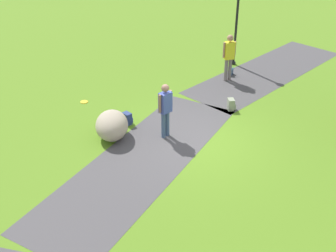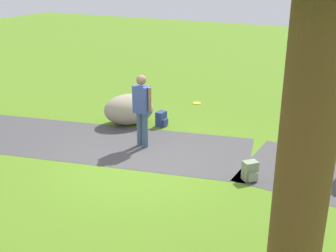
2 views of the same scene
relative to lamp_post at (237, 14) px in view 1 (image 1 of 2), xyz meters
name	(u,v)px [view 1 (image 1 of 2)]	position (x,y,z in m)	size (l,w,h in m)	color
ground_plane	(197,140)	(5.77, 2.59, -2.13)	(48.00, 48.00, 0.00)	#537B1F
footpath_segment_near	(267,72)	(-0.23, 1.49, -2.13)	(8.11, 2.81, 0.01)	#454344
footpath_segment_mid	(142,160)	(7.67, 2.12, -2.13)	(8.32, 4.02, 0.01)	#454344
lamp_post	(237,14)	(0.00, 0.00, 0.00)	(0.28, 0.28, 3.44)	black
lawn_boulder	(112,125)	(7.36, 0.56, -1.72)	(1.63, 1.64, 0.82)	#9F927B
woman_with_handbag	(229,54)	(1.55, 0.76, -1.06)	(0.45, 0.39, 1.82)	#6A625D
man_near_boulder	(165,107)	(6.26, 1.74, -1.12)	(0.52, 0.27, 1.74)	#3D5472
handbag_on_grass	(231,72)	(1.02, 0.57, -1.99)	(0.35, 0.35, 0.31)	navy
backpack_by_boulder	(127,119)	(6.50, 0.32, -1.94)	(0.28, 0.30, 0.40)	navy
spare_backpack_on_lawn	(231,105)	(3.49, 2.26, -1.94)	(0.35, 0.35, 0.40)	gray
frisbee_on_grass	(84,102)	(6.44, -1.94, -2.12)	(0.27, 0.27, 0.02)	yellow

